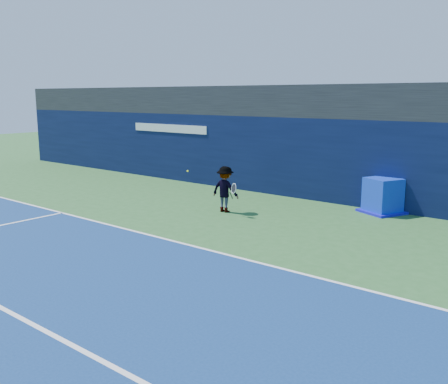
% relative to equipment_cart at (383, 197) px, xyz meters
% --- Properties ---
extents(ground, '(80.00, 80.00, 0.00)m').
position_rel_equipment_cart_xyz_m(ground, '(-3.16, -9.71, -0.53)').
color(ground, '#2C602B').
rests_on(ground, ground).
extents(baseline, '(24.00, 0.10, 0.01)m').
position_rel_equipment_cart_xyz_m(baseline, '(-3.16, -6.71, -0.52)').
color(baseline, white).
rests_on(baseline, ground).
extents(stadium_band, '(36.00, 3.00, 1.20)m').
position_rel_equipment_cart_xyz_m(stadium_band, '(-3.16, 1.79, 3.07)').
color(stadium_band, black).
rests_on(stadium_band, back_wall_assembly).
extents(back_wall_assembly, '(36.00, 1.03, 3.00)m').
position_rel_equipment_cart_xyz_m(back_wall_assembly, '(-3.16, 0.79, 0.97)').
color(back_wall_assembly, '#091134').
rests_on(back_wall_assembly, ground).
extents(equipment_cart, '(1.59, 1.59, 1.16)m').
position_rel_equipment_cart_xyz_m(equipment_cart, '(0.00, 0.00, 0.00)').
color(equipment_cart, '#0D2DBD').
rests_on(equipment_cart, ground).
extents(tennis_player, '(1.24, 0.70, 1.52)m').
position_rel_equipment_cart_xyz_m(tennis_player, '(-4.11, -3.16, 0.23)').
color(tennis_player, white).
rests_on(tennis_player, ground).
extents(tennis_ball, '(0.06, 0.06, 0.06)m').
position_rel_equipment_cart_xyz_m(tennis_ball, '(-5.54, -3.44, 0.74)').
color(tennis_ball, '#DEF11A').
rests_on(tennis_ball, ground).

